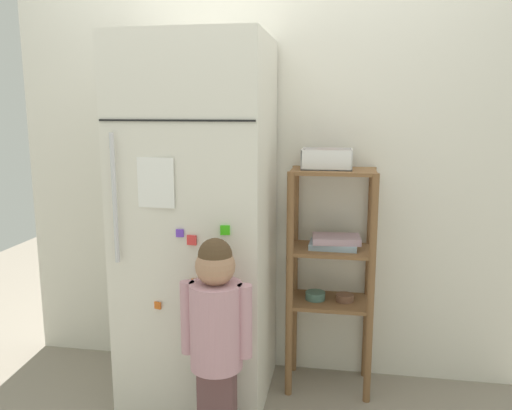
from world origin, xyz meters
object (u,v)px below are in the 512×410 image
pantry_shelf_unit (331,260)px  fruit_bin (326,161)px  refrigerator (199,224)px  child_standing (216,325)px

pantry_shelf_unit → fruit_bin: bearing=150.8°
refrigerator → fruit_bin: refrigerator is taller
refrigerator → child_standing: 0.58m
refrigerator → pantry_shelf_unit: 0.69m
pantry_shelf_unit → fruit_bin: 0.50m
child_standing → pantry_shelf_unit: (0.45, 0.61, 0.12)m
fruit_bin → child_standing: bearing=-123.3°
child_standing → refrigerator: bearing=113.8°
refrigerator → fruit_bin: 0.70m
refrigerator → fruit_bin: size_ratio=7.20×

